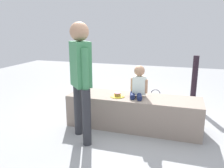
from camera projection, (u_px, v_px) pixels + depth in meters
ground_plane at (133, 126)px, 3.62m from camera, size 12.00×12.00×0.00m
concrete_ledge at (133, 112)px, 3.56m from camera, size 2.05×0.58×0.50m
child_seated at (139, 83)px, 3.44m from camera, size 0.28×0.34×0.48m
adult_standing at (81, 72)px, 3.00m from camera, size 0.37×0.38×1.62m
cake_plate at (117, 95)px, 3.49m from camera, size 0.22×0.22×0.07m
gift_bag at (107, 99)px, 4.57m from camera, size 0.21×0.10×0.32m
railing_post at (194, 88)px, 4.48m from camera, size 0.36×0.36×1.02m
water_bottle_near_gift at (130, 102)px, 4.49m from camera, size 0.07×0.07×0.23m
party_cup_red at (127, 100)px, 4.77m from camera, size 0.07×0.07×0.11m
handbag_black_leather at (155, 98)px, 4.75m from camera, size 0.27×0.12×0.29m
handbag_brown_canvas at (130, 107)px, 4.23m from camera, size 0.29×0.15×0.29m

